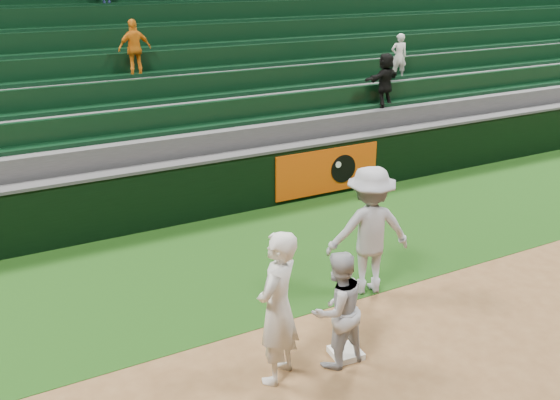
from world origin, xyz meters
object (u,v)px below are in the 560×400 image
object	(u,v)px
first_baseman	(278,308)
base_coach	(369,230)
first_base	(346,353)
baserunner	(337,310)

from	to	relation	value
first_baseman	base_coach	distance (m)	2.65
first_base	first_baseman	distance (m)	1.39
first_baseman	baserunner	distance (m)	0.84
first_baseman	baserunner	size ratio (longest dim) A/B	1.26
baserunner	base_coach	distance (m)	2.06
first_baseman	baserunner	xyz separation A→B (m)	(0.81, -0.09, -0.21)
first_baseman	first_base	bearing A→B (deg)	142.22
first_base	baserunner	size ratio (longest dim) A/B	0.24
baserunner	base_coach	world-z (taller)	base_coach
first_base	base_coach	bearing A→B (deg)	45.65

